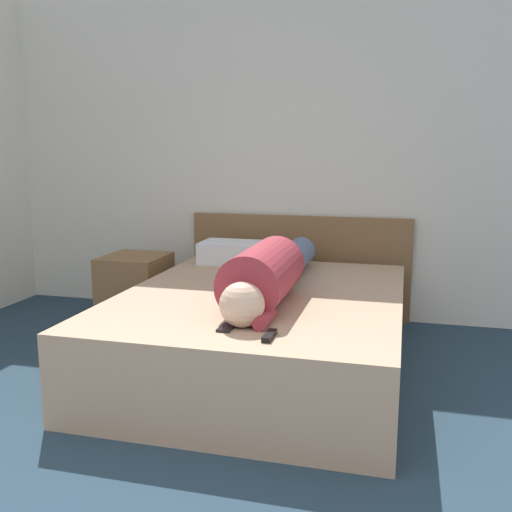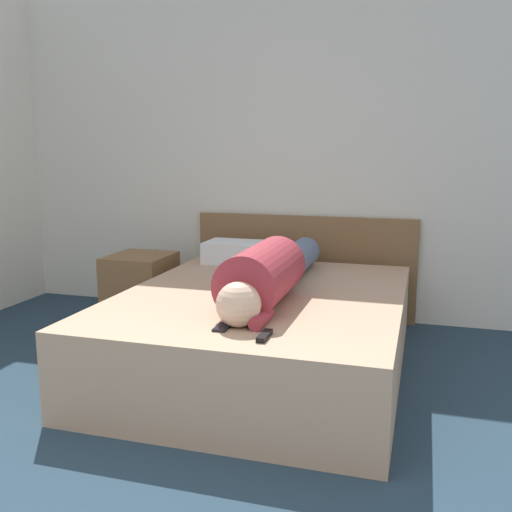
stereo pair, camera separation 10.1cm
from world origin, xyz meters
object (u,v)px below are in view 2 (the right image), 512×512
object	(u,v)px
nightstand	(141,290)
person_lying	(271,273)
tv_remote	(264,336)
pillow_near_headboard	(242,252)
bed	(263,331)
cell_phone	(223,327)

from	to	relation	value
nightstand	person_lying	size ratio (longest dim) A/B	0.31
tv_remote	pillow_near_headboard	bearing A→B (deg)	111.25
bed	pillow_near_headboard	distance (m)	0.98
nightstand	tv_remote	distance (m)	2.01
nightstand	cell_phone	size ratio (longest dim) A/B	4.18
person_lying	cell_phone	distance (m)	0.67
bed	cell_phone	size ratio (longest dim) A/B	16.05
pillow_near_headboard	cell_phone	distance (m)	1.63
pillow_near_headboard	tv_remote	world-z (taller)	pillow_near_headboard
person_lying	cell_phone	size ratio (longest dim) A/B	13.28
cell_phone	person_lying	bearing A→B (deg)	84.32
nightstand	pillow_near_headboard	size ratio (longest dim) A/B	0.99
person_lying	pillow_near_headboard	xyz separation A→B (m)	(-0.48, 0.92, -0.06)
cell_phone	nightstand	bearing A→B (deg)	130.58
cell_phone	tv_remote	bearing A→B (deg)	-19.63
nightstand	person_lying	xyz separation A→B (m)	(1.22, -0.70, 0.35)
nightstand	pillow_near_headboard	bearing A→B (deg)	16.71
pillow_near_headboard	nightstand	bearing A→B (deg)	-163.29
bed	tv_remote	size ratio (longest dim) A/B	13.91
bed	tv_remote	xyz separation A→B (m)	(0.24, -0.82, 0.25)
bed	person_lying	bearing A→B (deg)	-51.92
person_lying	cell_phone	xyz separation A→B (m)	(-0.06, -0.65, -0.14)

